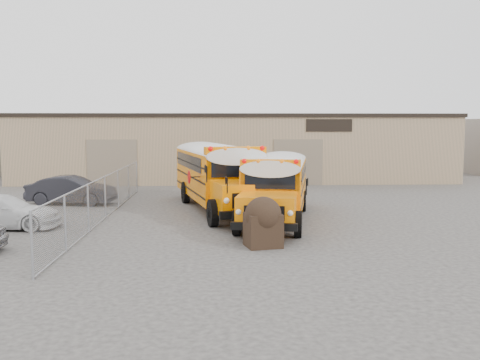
{
  "coord_description": "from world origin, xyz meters",
  "views": [
    {
      "loc": [
        -1.31,
        -19.49,
        3.95
      ],
      "look_at": [
        -0.32,
        3.08,
        1.6
      ],
      "focal_mm": 40.0,
      "sensor_mm": 36.0,
      "label": 1
    }
  ],
  "objects_px": {
    "school_bus_left": "(195,162)",
    "car_white": "(1,212)",
    "car_dark": "(72,190)",
    "school_bus_right": "(285,170)",
    "tarp_bundle": "(263,221)"
  },
  "relations": [
    {
      "from": "tarp_bundle",
      "to": "car_white",
      "type": "distance_m",
      "value": 10.32
    },
    {
      "from": "school_bus_left",
      "to": "car_dark",
      "type": "distance_m",
      "value": 7.57
    },
    {
      "from": "school_bus_left",
      "to": "car_white",
      "type": "distance_m",
      "value": 12.82
    },
    {
      "from": "car_dark",
      "to": "school_bus_left",
      "type": "bearing_deg",
      "value": -44.93
    },
    {
      "from": "school_bus_left",
      "to": "school_bus_right",
      "type": "height_order",
      "value": "school_bus_left"
    },
    {
      "from": "school_bus_left",
      "to": "car_dark",
      "type": "bearing_deg",
      "value": -142.16
    },
    {
      "from": "school_bus_right",
      "to": "car_white",
      "type": "height_order",
      "value": "school_bus_right"
    },
    {
      "from": "school_bus_right",
      "to": "car_dark",
      "type": "relative_size",
      "value": 2.21
    },
    {
      "from": "school_bus_left",
      "to": "car_dark",
      "type": "height_order",
      "value": "school_bus_left"
    },
    {
      "from": "school_bus_right",
      "to": "car_white",
      "type": "xyz_separation_m",
      "value": [
        -11.78,
        -7.3,
        -0.92
      ]
    },
    {
      "from": "school_bus_left",
      "to": "school_bus_right",
      "type": "bearing_deg",
      "value": -35.29
    },
    {
      "from": "school_bus_right",
      "to": "car_dark",
      "type": "xyz_separation_m",
      "value": [
        -10.77,
        -1.16,
        -0.86
      ]
    },
    {
      "from": "car_white",
      "to": "car_dark",
      "type": "xyz_separation_m",
      "value": [
        1.01,
        6.14,
        0.06
      ]
    },
    {
      "from": "school_bus_right",
      "to": "tarp_bundle",
      "type": "distance_m",
      "value": 11.03
    },
    {
      "from": "school_bus_left",
      "to": "car_white",
      "type": "bearing_deg",
      "value": -122.81
    }
  ]
}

